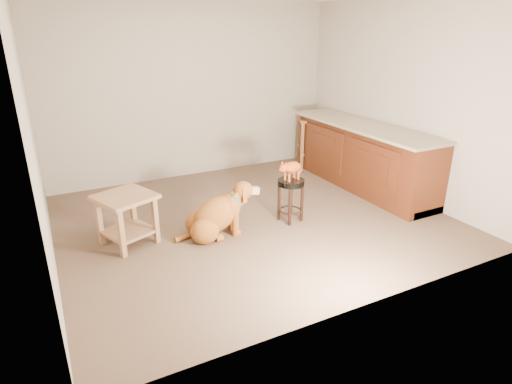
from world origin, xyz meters
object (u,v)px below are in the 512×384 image
padded_stool (291,192)px  wood_stool (311,141)px  side_table (126,212)px  tabby_kitten (291,168)px  golden_retriever (216,216)px

padded_stool → wood_stool: wood_stool is taller
side_table → tabby_kitten: tabby_kitten is taller
golden_retriever → tabby_kitten: size_ratio=2.44×
side_table → golden_retriever: (0.92, -0.26, -0.13)m
padded_stool → tabby_kitten: tabby_kitten is taller
padded_stool → golden_retriever: (-0.96, 0.03, -0.13)m
wood_stool → golden_retriever: bearing=-144.9°
wood_stool → tabby_kitten: 2.28m
tabby_kitten → padded_stool: bearing=-5.7°
golden_retriever → padded_stool: bearing=3.1°
wood_stool → golden_retriever: size_ratio=0.80×
wood_stool → padded_stool: bearing=-130.1°
side_table → golden_retriever: bearing=-16.0°
wood_stool → side_table: 3.64m
wood_stool → side_table: size_ratio=1.15×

